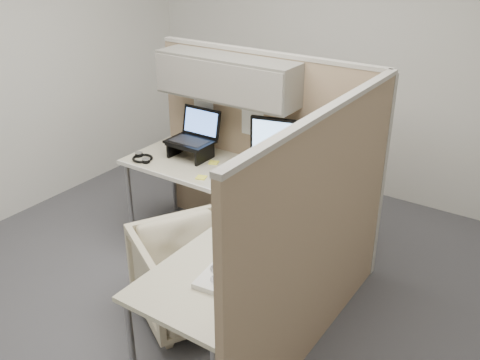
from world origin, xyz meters
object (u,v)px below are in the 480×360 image
Objects in this scene: monitor_left at (278,143)px; keyboard at (264,191)px; office_chair at (191,270)px; desk at (233,208)px.

keyboard is at bearing -90.74° from monitor_left.
office_chair is at bearing -82.23° from keyboard.
keyboard is (0.10, 0.25, 0.05)m from desk.
monitor_left is 1.00× the size of keyboard.
monitor_left reaches higher than desk.
monitor_left is (0.03, 0.56, 0.32)m from desk.
desk is at bearing -88.91° from keyboard.
desk is 2.80× the size of office_chair.
monitor_left is 0.42m from keyboard.
desk is 0.65m from monitor_left.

